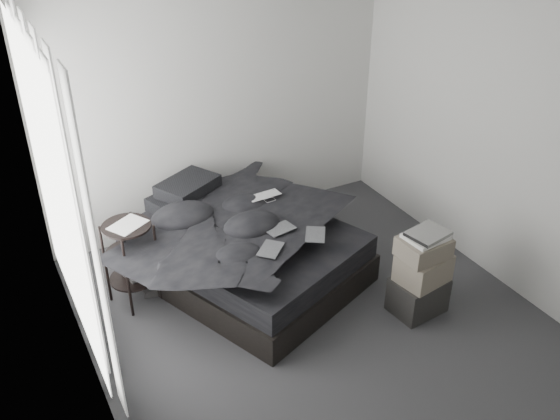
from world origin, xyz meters
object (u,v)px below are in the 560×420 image
bed (245,263)px  laptop (267,192)px  side_stand (132,264)px  box_lower (418,295)px

bed → laptop: laptop is taller
side_stand → laptop: bearing=2.3°
laptop → bed: bearing=-154.5°
bed → box_lower: 1.59m
laptop → side_stand: bearing=178.7°
laptop → side_stand: size_ratio=0.41×
bed → side_stand: size_ratio=2.59×
side_stand → box_lower: 2.47m
laptop → side_stand: (-1.33, -0.05, -0.34)m
box_lower → laptop: bearing=119.9°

